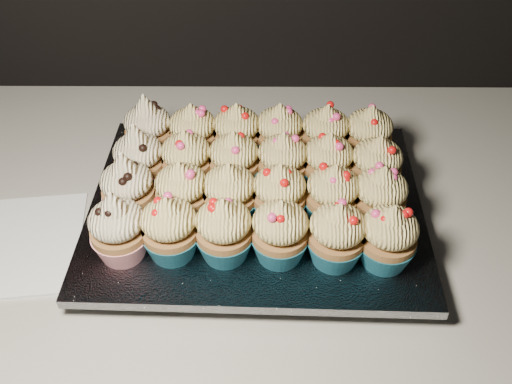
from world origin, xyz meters
TOP-DOWN VIEW (x-y plane):
  - worktop at (0.00, 1.70)m, footprint 2.44×0.64m
  - napkin at (-0.52, 1.64)m, footprint 0.18×0.18m
  - baking_tray at (-0.22, 1.68)m, footprint 0.38×0.29m
  - foil_lining at (-0.22, 1.68)m, footprint 0.41×0.33m
  - cupcake_0 at (-0.37, 1.60)m, footprint 0.06×0.06m
  - cupcake_1 at (-0.31, 1.60)m, footprint 0.06×0.06m
  - cupcake_2 at (-0.26, 1.60)m, footprint 0.06×0.06m
  - cupcake_3 at (-0.20, 1.60)m, footprint 0.06×0.06m
  - cupcake_4 at (-0.14, 1.59)m, footprint 0.06×0.06m
  - cupcake_5 at (-0.08, 1.59)m, footprint 0.06×0.06m
  - cupcake_6 at (-0.37, 1.66)m, footprint 0.06×0.06m
  - cupcake_7 at (-0.31, 1.66)m, footprint 0.06×0.06m
  - cupcake_8 at (-0.25, 1.66)m, footprint 0.06×0.06m
  - cupcake_9 at (-0.20, 1.66)m, footprint 0.06×0.06m
  - cupcake_10 at (-0.13, 1.65)m, footprint 0.06×0.06m
  - cupcake_11 at (-0.08, 1.65)m, footprint 0.06×0.06m
  - cupcake_12 at (-0.37, 1.72)m, footprint 0.06×0.06m
  - cupcake_13 at (-0.31, 1.72)m, footprint 0.06×0.06m
  - cupcake_14 at (-0.25, 1.72)m, footprint 0.06×0.06m
  - cupcake_15 at (-0.19, 1.71)m, footprint 0.06×0.06m
  - cupcake_16 at (-0.13, 1.71)m, footprint 0.06×0.06m
  - cupcake_17 at (-0.08, 1.71)m, footprint 0.06×0.06m
  - cupcake_18 at (-0.36, 1.78)m, footprint 0.06×0.06m
  - cupcake_19 at (-0.30, 1.77)m, footprint 0.06×0.06m
  - cupcake_20 at (-0.25, 1.77)m, footprint 0.06×0.06m
  - cupcake_21 at (-0.19, 1.77)m, footprint 0.06×0.06m
  - cupcake_22 at (-0.13, 1.77)m, footprint 0.06×0.06m
  - cupcake_23 at (-0.08, 1.77)m, footprint 0.06×0.06m

SIDE VIEW (x-z plane):
  - worktop at x=0.00m, z-range 0.86..0.90m
  - napkin at x=-0.52m, z-range 0.90..0.90m
  - baking_tray at x=-0.22m, z-range 0.90..0.92m
  - foil_lining at x=-0.22m, z-range 0.92..0.93m
  - cupcake_1 at x=-0.31m, z-range 0.93..1.01m
  - cupcake_2 at x=-0.26m, z-range 0.93..1.01m
  - cupcake_3 at x=-0.20m, z-range 0.93..1.01m
  - cupcake_4 at x=-0.14m, z-range 0.93..1.01m
  - cupcake_5 at x=-0.08m, z-range 0.93..1.01m
  - cupcake_7 at x=-0.31m, z-range 0.93..1.01m
  - cupcake_8 at x=-0.25m, z-range 0.93..1.01m
  - cupcake_9 at x=-0.20m, z-range 0.93..1.01m
  - cupcake_10 at x=-0.13m, z-range 0.93..1.01m
  - cupcake_11 at x=-0.08m, z-range 0.93..1.01m
  - cupcake_13 at x=-0.31m, z-range 0.93..1.01m
  - cupcake_14 at x=-0.25m, z-range 0.93..1.01m
  - cupcake_15 at x=-0.19m, z-range 0.93..1.01m
  - cupcake_16 at x=-0.13m, z-range 0.93..1.01m
  - cupcake_17 at x=-0.08m, z-range 0.93..1.01m
  - cupcake_19 at x=-0.30m, z-range 0.93..1.01m
  - cupcake_20 at x=-0.25m, z-range 0.93..1.01m
  - cupcake_21 at x=-0.19m, z-range 0.93..1.01m
  - cupcake_22 at x=-0.13m, z-range 0.93..1.01m
  - cupcake_23 at x=-0.08m, z-range 0.93..1.01m
  - cupcake_0 at x=-0.37m, z-range 0.93..1.02m
  - cupcake_6 at x=-0.37m, z-range 0.93..1.02m
  - cupcake_12 at x=-0.37m, z-range 0.93..1.02m
  - cupcake_18 at x=-0.36m, z-range 0.93..1.02m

